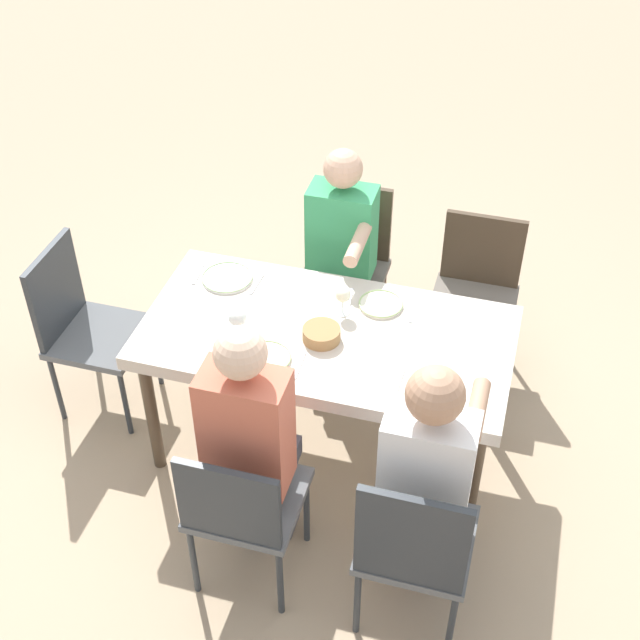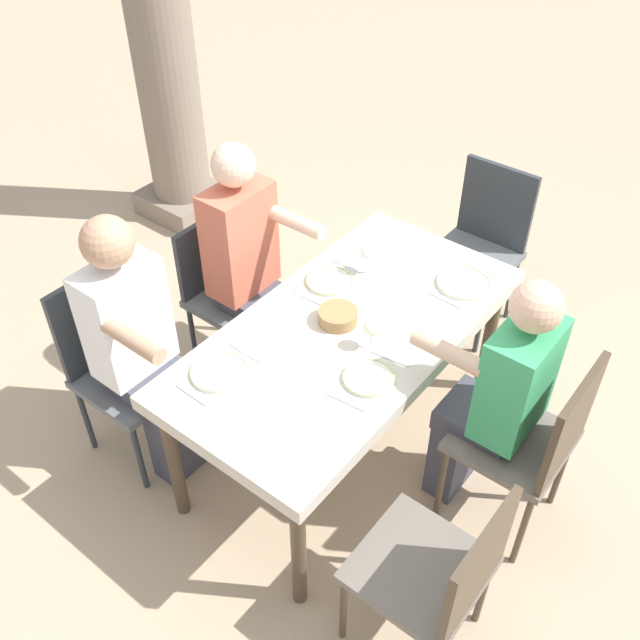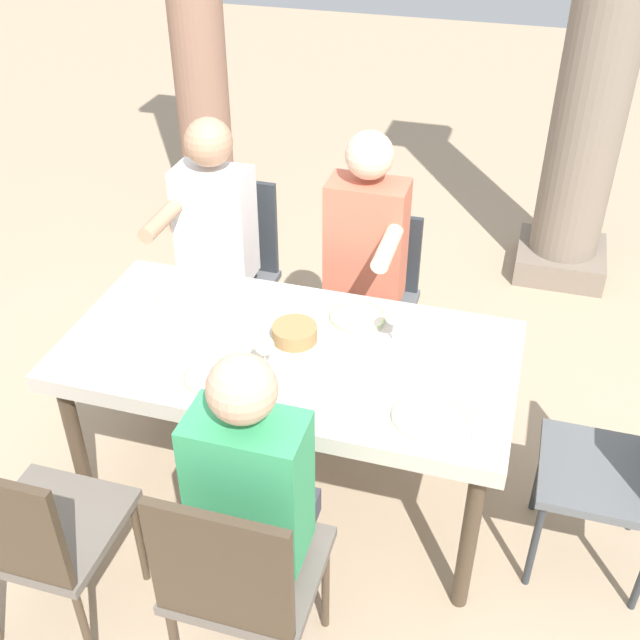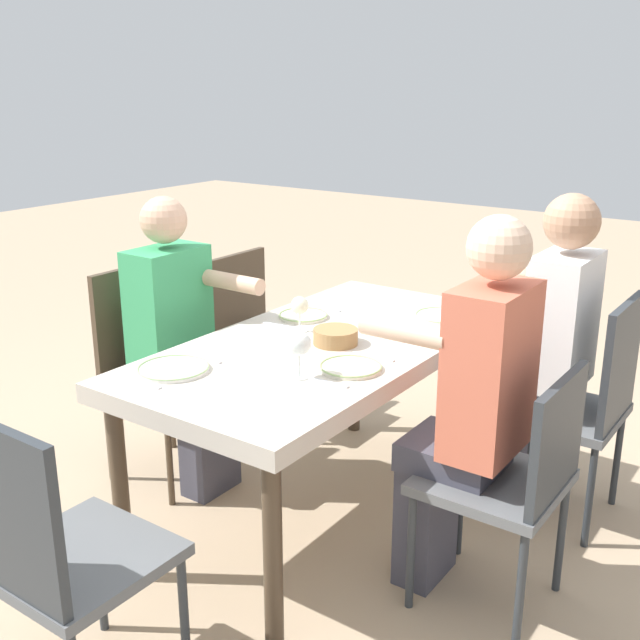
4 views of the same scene
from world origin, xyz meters
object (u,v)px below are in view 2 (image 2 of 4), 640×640
diner_woman_green (139,345)px  plate_1 (368,378)px  plate_0 (219,372)px  plate_3 (464,283)px  diner_guest_third (496,395)px  wine_glass_2 (369,253)px  chair_west_south (441,572)px  chair_mid_north (229,286)px  stone_column_centre (158,17)px  wine_glass_1 (372,328)px  plate_2 (329,281)px  chair_head_east (482,240)px  chair_west_north (119,357)px  chair_mid_south (533,438)px  bread_basket (338,316)px  dining_table (347,340)px  diner_man_white (251,265)px

diner_woman_green → plate_1: 0.99m
plate_0 → plate_1: size_ratio=1.12×
plate_3 → diner_woman_green: bearing=142.0°
diner_guest_third → plate_1: size_ratio=6.12×
plate_1 → diner_guest_third: bearing=-52.8°
plate_0 → wine_glass_2: 0.91m
chair_west_south → chair_mid_north: size_ratio=1.02×
stone_column_centre → wine_glass_1: (-1.05, -2.32, -0.48)m
diner_guest_third → plate_2: size_ratio=5.83×
chair_mid_north → chair_head_east: (1.14, -0.84, 0.02)m
chair_west_south → stone_column_centre: stone_column_centre is taller
chair_west_north → plate_1: (0.39, -1.09, 0.24)m
stone_column_centre → wine_glass_2: stone_column_centre is taller
chair_west_north → plate_2: chair_west_north is taller
diner_woman_green → plate_3: bearing=-38.0°
chair_head_east → wine_glass_1: chair_head_east is taller
chair_mid_south → bread_basket: chair_mid_south is taller
chair_west_south → dining_table: bearing=55.1°
dining_table → diner_woman_green: diner_woman_green is taller
chair_west_north → diner_woman_green: diner_woman_green is taller
plate_0 → chair_mid_south: bearing=-58.9°
chair_mid_south → wine_glass_2: bearing=76.2°
chair_west_north → plate_1: bearing=-70.3°
dining_table → stone_column_centre: bearing=65.0°
chair_west_north → diner_guest_third: size_ratio=0.74×
diner_guest_third → diner_man_white: bearing=89.7°
chair_mid_north → chair_head_east: 1.42m
chair_mid_south → diner_woman_green: 1.67m
plate_3 → plate_2: bearing=126.5°
chair_mid_north → diner_guest_third: bearing=-90.1°
dining_table → chair_west_south: bearing=-124.9°
diner_guest_third → wine_glass_2: size_ratio=7.81×
dining_table → wine_glass_2: size_ratio=10.27×
stone_column_centre → plate_1: size_ratio=13.18×
chair_mid_north → diner_guest_third: 1.50m
chair_west_south → chair_head_east: (1.85, 0.84, 0.02)m
chair_mid_north → wine_glass_2: 0.82m
chair_mid_south → diner_woman_green: bearing=115.2°
chair_mid_north → wine_glass_2: bearing=-70.4°
chair_west_north → diner_man_white: bearing=-14.3°
diner_woman_green → plate_1: diner_woman_green is taller
diner_woman_green → chair_mid_north: bearing=13.9°
plate_3 → chair_head_east: bearing=19.1°
diner_woman_green → plate_0: diner_woman_green is taller
plate_1 → plate_2: bearing=51.5°
wine_glass_2 → chair_west_north: bearing=143.8°
plate_0 → plate_1: (0.34, -0.48, 0.00)m
chair_head_east → wine_glass_2: size_ratio=5.73×
plate_0 → diner_guest_third: bearing=-54.1°
wine_glass_1 → plate_2: size_ratio=0.66×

